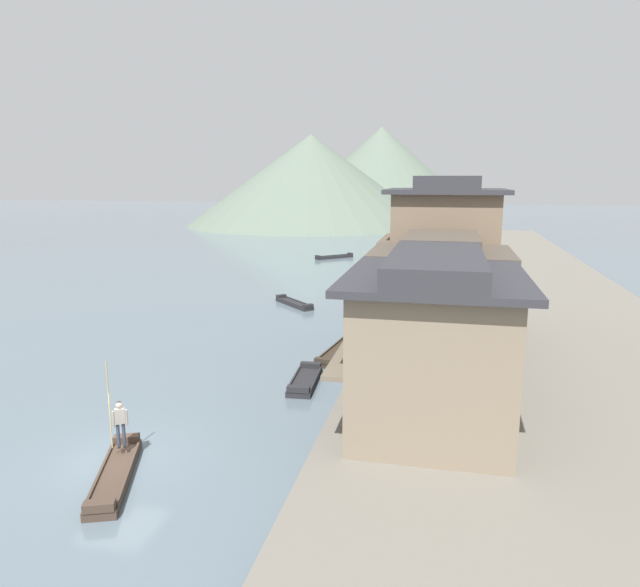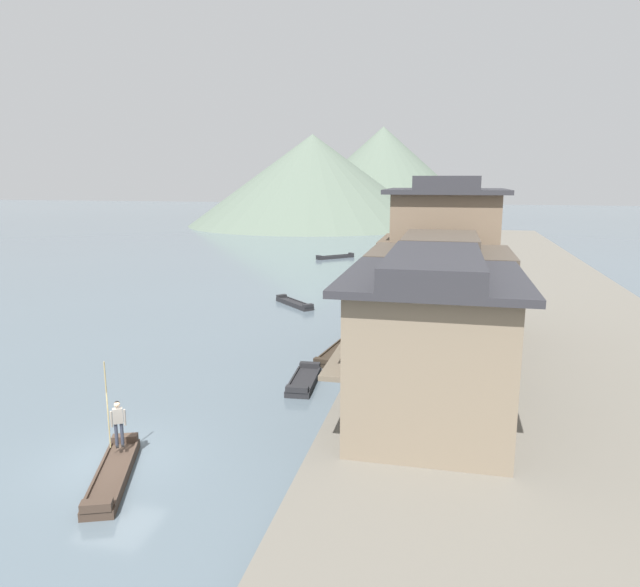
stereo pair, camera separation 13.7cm
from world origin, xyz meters
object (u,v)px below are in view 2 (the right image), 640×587
(boat_foreground_poled, at_px, (113,475))
(boatman_person, at_px, (117,418))
(boat_moored_nearest, at_px, (294,303))
(boat_moored_second, at_px, (397,265))
(boat_moored_third, at_px, (340,351))
(boat_moored_far, at_px, (369,305))
(house_waterfront_nearest, at_px, (431,343))
(house_waterfront_second, at_px, (438,303))
(boat_upstream_distant, at_px, (382,279))
(mooring_post_dock_near, at_px, (349,380))
(boat_crossing_west, at_px, (398,255))
(mooring_post_dock_mid, at_px, (376,327))
(house_waterfront_tall, at_px, (443,256))
(boat_midriver_drifting, at_px, (335,257))
(boat_midriver_upstream, at_px, (304,381))

(boat_foreground_poled, bearing_deg, boatman_person, 111.73)
(boat_foreground_poled, distance_m, boat_moored_nearest, 25.71)
(boat_moored_second, distance_m, boat_moored_third, 32.18)
(boat_moored_far, height_order, house_waterfront_nearest, house_waterfront_nearest)
(boat_moored_third, height_order, house_waterfront_second, house_waterfront_second)
(boat_moored_nearest, distance_m, boat_upstream_distant, 12.52)
(mooring_post_dock_near, bearing_deg, house_waterfront_nearest, -38.88)
(boat_crossing_west, relative_size, house_waterfront_second, 0.55)
(mooring_post_dock_mid, bearing_deg, house_waterfront_second, -54.64)
(house_waterfront_second, bearing_deg, boat_crossing_west, 97.35)
(boat_moored_far, distance_m, house_waterfront_tall, 10.59)
(boatman_person, distance_m, boat_crossing_west, 53.46)
(boat_foreground_poled, height_order, boat_crossing_west, boat_crossing_west)
(boat_upstream_distant, relative_size, house_waterfront_tall, 0.57)
(boat_midriver_drifting, xyz_separation_m, boat_midriver_upstream, (6.83, -41.98, 0.01))
(boat_midriver_drifting, xyz_separation_m, house_waterfront_tall, (12.84, -33.65, 4.90))
(boat_moored_second, xyz_separation_m, mooring_post_dock_mid, (1.60, -30.64, 1.01))
(house_waterfront_nearest, bearing_deg, boat_midriver_upstream, 140.06)
(house_waterfront_tall, height_order, mooring_post_dock_mid, house_waterfront_tall)
(mooring_post_dock_near, bearing_deg, boat_moored_second, 92.33)
(house_waterfront_second, bearing_deg, boat_moored_third, 147.73)
(boat_moored_second, relative_size, mooring_post_dock_mid, 5.36)
(boat_foreground_poled, height_order, boatman_person, boatman_person)
(boatman_person, height_order, boat_moored_third, boatman_person)
(boat_upstream_distant, bearing_deg, boat_moored_third, -89.17)
(boatman_person, height_order, boat_midriver_upstream, boatman_person)
(boat_moored_far, distance_m, mooring_post_dock_near, 18.48)
(house_waterfront_second, distance_m, mooring_post_dock_mid, 6.44)
(boat_crossing_west, bearing_deg, boat_moored_far, -89.13)
(boatman_person, xyz_separation_m, mooring_post_dock_near, (6.77, 6.25, -0.32))
(house_waterfront_nearest, bearing_deg, boat_upstream_distant, 99.53)
(boat_moored_far, bearing_deg, boat_moored_nearest, -178.74)
(boat_crossing_west, distance_m, house_waterfront_second, 43.51)
(boat_foreground_poled, distance_m, boat_crossing_west, 54.58)
(boat_foreground_poled, xyz_separation_m, house_waterfront_second, (9.71, 11.41, 3.60))
(boat_moored_third, bearing_deg, house_waterfront_tall, 31.68)
(boat_moored_far, distance_m, house_waterfront_second, 15.68)
(boatman_person, relative_size, house_waterfront_nearest, 0.41)
(boat_moored_far, bearing_deg, boat_foreground_poled, -100.10)
(boatman_person, bearing_deg, house_waterfront_nearest, 19.49)
(house_waterfront_second, bearing_deg, boatman_person, -134.88)
(boat_moored_far, relative_size, boat_upstream_distant, 1.18)
(mooring_post_dock_mid, bearing_deg, boat_moored_second, 93.00)
(house_waterfront_nearest, xyz_separation_m, house_waterfront_tall, (0.20, 13.19, 1.31))
(boat_foreground_poled, bearing_deg, boat_midriver_drifting, 93.36)
(boat_moored_third, height_order, house_waterfront_tall, house_waterfront_tall)
(boat_crossing_west, height_order, mooring_post_dock_near, mooring_post_dock_near)
(boat_midriver_upstream, relative_size, house_waterfront_second, 0.57)
(boat_upstream_distant, bearing_deg, boat_moored_nearest, -114.65)
(house_waterfront_second, bearing_deg, boat_moored_far, 109.53)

